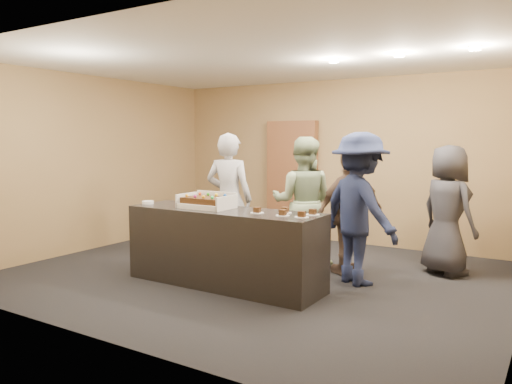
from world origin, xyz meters
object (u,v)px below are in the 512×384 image
storage_cabinet (292,180)px  person_sage_man (303,202)px  person_server_grey (229,199)px  person_dark_suit (447,210)px  serving_counter (224,247)px  sheet_cake (206,200)px  cake_box (208,204)px  person_navy_man (359,209)px  person_brown_extra (350,212)px  plate_stack (148,202)px

storage_cabinet → person_sage_man: size_ratio=1.16×
person_server_grey → person_dark_suit: person_server_grey is taller
serving_counter → sheet_cake: size_ratio=4.59×
cake_box → person_navy_man: size_ratio=0.34×
person_navy_man → cake_box: bearing=59.2°
person_brown_extra → person_server_grey: bearing=-40.6°
plate_stack → person_server_grey: person_server_grey is taller
person_navy_man → person_brown_extra: bearing=-24.7°
person_navy_man → serving_counter: bearing=64.4°
person_server_grey → person_sage_man: size_ratio=1.03×
storage_cabinet → person_brown_extra: (1.76, -1.75, -0.22)m
person_navy_man → person_dark_suit: (0.80, 1.00, -0.08)m
serving_counter → cake_box: (-0.25, 0.02, 0.49)m
storage_cabinet → person_sage_man: 2.02m
serving_counter → person_sage_man: 1.42m
sheet_cake → person_server_grey: bearing=108.2°
serving_counter → person_brown_extra: bearing=49.8°
person_brown_extra → plate_stack: bearing=-22.2°
person_sage_man → person_server_grey: bearing=6.1°
serving_counter → plate_stack: size_ratio=16.48×
person_dark_suit → person_navy_man: bearing=85.4°
serving_counter → person_server_grey: bearing=121.9°
plate_stack → person_sage_man: 2.04m
storage_cabinet → person_navy_man: bearing=-46.3°
storage_cabinet → plate_stack: bearing=-98.0°
person_sage_man → person_dark_suit: (1.75, 0.59, -0.05)m
person_server_grey → person_brown_extra: (1.62, 0.37, -0.11)m
person_sage_man → person_navy_man: person_navy_man is taller
sheet_cake → plate_stack: sheet_cake is taller
sheet_cake → person_navy_man: (1.58, 0.90, -0.10)m
storage_cabinet → person_brown_extra: storage_cabinet is taller
plate_stack → person_brown_extra: bearing=31.4°
serving_counter → plate_stack: (-1.13, -0.09, 0.47)m
storage_cabinet → person_dark_suit: 3.03m
person_server_grey → person_sage_man: person_server_grey is taller
serving_counter → storage_cabinet: bearing=103.2°
storage_cabinet → person_server_grey: size_ratio=1.13×
serving_counter → cake_box: cake_box is taller
serving_counter → cake_box: bearing=175.1°
person_server_grey → person_navy_man: same height
storage_cabinet → sheet_cake: (0.44, -3.01, -0.02)m
serving_counter → person_server_grey: (-0.55, 0.88, 0.45)m
sheet_cake → person_brown_extra: (1.33, 1.26, -0.20)m
sheet_cake → person_navy_man: 1.82m
storage_cabinet → cake_box: 3.02m
serving_counter → plate_stack: 1.22m
person_dark_suit → storage_cabinet: bearing=12.5°
person_navy_man → storage_cabinet: bearing=-16.1°
cake_box → person_brown_extra: 1.82m
cake_box → sheet_cake: (-0.00, -0.02, 0.05)m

